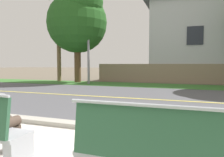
# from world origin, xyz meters

# --- Properties ---
(ground_plane) EXTENTS (140.00, 140.00, 0.00)m
(ground_plane) POSITION_xyz_m (0.00, 8.00, 0.00)
(ground_plane) COLOR #665B4C
(curb_edge) EXTENTS (44.00, 0.30, 0.11)m
(curb_edge) POSITION_xyz_m (0.00, 2.35, 0.06)
(curb_edge) COLOR #ADA89E
(curb_edge) RESTS_ON ground_plane
(street_asphalt) EXTENTS (52.00, 8.00, 0.01)m
(street_asphalt) POSITION_xyz_m (0.00, 6.50, 0.00)
(street_asphalt) COLOR #515156
(street_asphalt) RESTS_ON ground_plane
(road_centre_line) EXTENTS (48.00, 0.14, 0.01)m
(road_centre_line) POSITION_xyz_m (0.00, 6.50, 0.01)
(road_centre_line) COLOR #E0CC4C
(road_centre_line) RESTS_ON ground_plane
(far_verge_grass) EXTENTS (48.00, 2.80, 0.02)m
(far_verge_grass) POSITION_xyz_m (0.00, 11.92, 0.01)
(far_verge_grass) COLOR #38702D
(far_verge_grass) RESTS_ON ground_plane
(bench_right) EXTENTS (1.80, 0.48, 1.01)m
(bench_right) POSITION_xyz_m (1.33, 0.47, 0.45)
(bench_right) COLOR #9EA0A8
(bench_right) RESTS_ON ground_plane
(streetlamp) EXTENTS (0.24, 2.10, 7.91)m
(streetlamp) POSITION_xyz_m (-4.75, 11.70, 4.47)
(streetlamp) COLOR gray
(streetlamp) RESTS_ON ground_plane
(shade_tree_far_left) EXTENTS (4.45, 4.45, 7.34)m
(shade_tree_far_left) POSITION_xyz_m (-5.95, 12.34, 4.77)
(shade_tree_far_left) COLOR brown
(shade_tree_far_left) RESTS_ON ground_plane
(palm_tree_tall) EXTENTS (2.09, 1.98, 7.47)m
(palm_tree_tall) POSITION_xyz_m (-8.03, 12.90, 6.01)
(palm_tree_tall) COLOR brown
(palm_tree_tall) RESTS_ON ground_plane
(garden_wall) EXTENTS (13.00, 0.36, 1.40)m
(garden_wall) POSITION_xyz_m (1.45, 14.30, 0.70)
(garden_wall) COLOR gray
(garden_wall) RESTS_ON ground_plane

